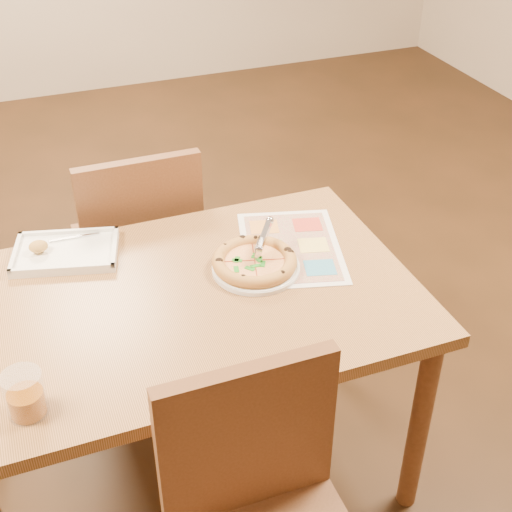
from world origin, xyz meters
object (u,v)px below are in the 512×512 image
object	(u,v)px
pizza	(255,261)
menu	(291,247)
chair_near	(262,503)
pizza_cutter	(263,239)
appetizer_tray	(64,253)
dining_table	(186,320)
glass_tumbler	(25,397)
chair_far	(139,234)
plate	(256,268)

from	to	relation	value
pizza	menu	bearing A→B (deg)	24.31
chair_near	menu	size ratio (longest dim) A/B	1.13
pizza_cutter	appetizer_tray	xyz separation A→B (m)	(-0.55, 0.24, -0.07)
dining_table	menu	xyz separation A→B (m)	(0.38, 0.12, 0.09)
chair_near	appetizer_tray	bearing A→B (deg)	106.99
menu	glass_tumbler	bearing A→B (deg)	-153.69
dining_table	pizza_cutter	bearing A→B (deg)	16.90
pizza	pizza_cutter	distance (m)	0.07
appetizer_tray	glass_tumbler	world-z (taller)	glass_tumbler
chair_far	glass_tumbler	distance (m)	1.02
pizza	pizza_cutter	size ratio (longest dim) A/B	2.17
pizza_cutter	pizza	bearing A→B (deg)	166.50
plate	dining_table	bearing A→B (deg)	-168.68
dining_table	appetizer_tray	bearing A→B (deg)	131.26
appetizer_tray	menu	world-z (taller)	appetizer_tray
pizza_cutter	appetizer_tray	distance (m)	0.60
pizza	pizza_cutter	world-z (taller)	pizza_cutter
dining_table	pizza	distance (m)	0.26
pizza_cutter	chair_far	bearing A→B (deg)	66.64
chair_near	pizza_cutter	bearing A→B (deg)	68.61
dining_table	chair_near	distance (m)	0.61
pizza_cutter	glass_tumbler	xyz separation A→B (m)	(-0.72, -0.37, -0.03)
plate	menu	distance (m)	0.16
dining_table	chair_far	world-z (taller)	chair_far
menu	chair_near	bearing A→B (deg)	-117.50
dining_table	menu	bearing A→B (deg)	17.57
glass_tumbler	plate	bearing A→B (deg)	26.19
chair_near	plate	bearing A→B (deg)	70.24
menu	chair_far	bearing A→B (deg)	127.83
dining_table	chair_far	bearing A→B (deg)	90.00
chair_near	glass_tumbler	bearing A→B (deg)	145.32
dining_table	chair_near	world-z (taller)	chair_near
chair_far	dining_table	bearing A→B (deg)	90.00
glass_tumbler	menu	distance (m)	0.92
pizza	glass_tumbler	world-z (taller)	glass_tumbler
chair_far	menu	world-z (taller)	chair_far
glass_tumbler	menu	world-z (taller)	glass_tumbler
chair_near	glass_tumbler	world-z (taller)	chair_near
chair_far	pizza	world-z (taller)	chair_far
dining_table	plate	size ratio (longest dim) A/B	5.04
plate	appetizer_tray	bearing A→B (deg)	151.91
plate	chair_near	bearing A→B (deg)	-109.76
appetizer_tray	pizza	bearing A→B (deg)	-27.56
chair_far	pizza	distance (m)	0.62
plate	pizza	world-z (taller)	pizza
pizza	plate	bearing A→B (deg)	-75.63
chair_near	appetizer_tray	world-z (taller)	chair_near
menu	pizza	bearing A→B (deg)	-155.69
chair_near	menu	xyz separation A→B (m)	(0.38, 0.72, 0.16)
dining_table	glass_tumbler	distance (m)	0.55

